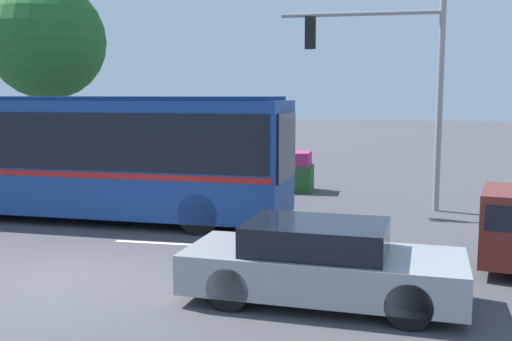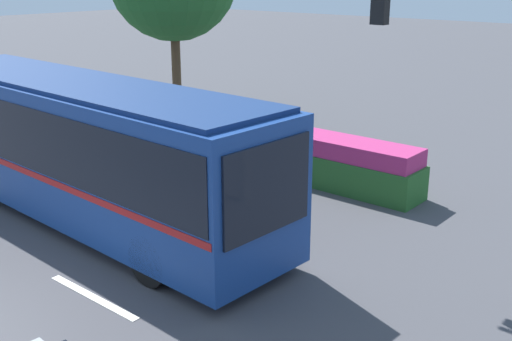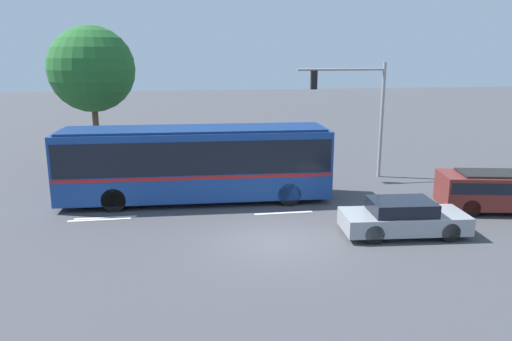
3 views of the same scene
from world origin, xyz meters
TOP-DOWN VIEW (x-y plane):
  - ground_plane at (0.00, 0.00)m, footprint 140.00×140.00m
  - city_bus at (-2.46, 5.20)m, footprint 11.67×3.02m
  - sedan_foreground at (4.65, -0.10)m, footprint 4.50×2.15m
  - suv_left_lane at (9.75, 1.87)m, footprint 5.03×2.89m
  - traffic_light_pole at (5.98, 8.08)m, footprint 4.55×0.24m
  - flowering_hedge at (-0.79, 10.84)m, footprint 8.24×1.19m
  - street_tree_left at (-7.75, 13.17)m, footprint 4.73×4.73m
  - lane_stripe_near at (-6.32, 3.23)m, footprint 2.40×0.16m
  - lane_stripe_mid at (0.95, 2.93)m, footprint 2.40×0.16m
  - lane_stripe_far at (-6.12, 3.45)m, footprint 2.40×0.16m

SIDE VIEW (x-z plane):
  - ground_plane at x=0.00m, z-range 0.00..0.00m
  - lane_stripe_near at x=-6.32m, z-range 0.00..0.01m
  - lane_stripe_mid at x=0.95m, z-range 0.00..0.01m
  - lane_stripe_far at x=-6.12m, z-range 0.00..0.01m
  - sedan_foreground at x=4.65m, z-range -0.02..1.26m
  - flowering_hedge at x=-0.79m, z-range -0.01..1.33m
  - suv_left_lane at x=9.75m, z-range 0.14..1.75m
  - city_bus at x=-2.46m, z-range 0.22..3.46m
  - traffic_light_pole at x=5.98m, z-range 0.93..6.81m
  - street_tree_left at x=-7.75m, z-range 1.53..9.34m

